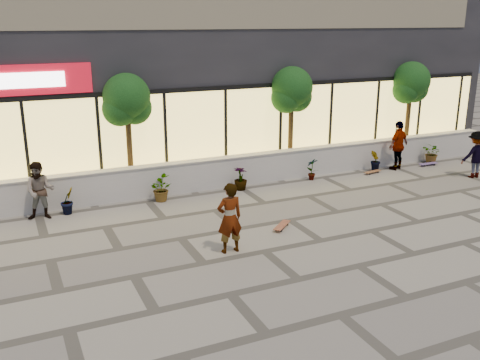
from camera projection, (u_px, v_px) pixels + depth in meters
name	position (u px, v px, depth m)	size (l,w,h in m)	color
ground	(359.00, 266.00, 12.46)	(80.00, 80.00, 0.00)	gray
planter_wall	(237.00, 170.00, 18.41)	(22.00, 0.42, 1.04)	#B9B6B0
retail_building	(182.00, 51.00, 22.12)	(24.00, 9.17, 8.50)	black
shrub_b	(68.00, 201.00, 15.71)	(0.45, 0.36, 0.81)	#103511
shrub_c	(160.00, 189.00, 16.82)	(0.73, 0.63, 0.81)	#103511
shrub_d	(241.00, 178.00, 17.93)	(0.45, 0.45, 0.81)	#103511
shrub_e	(312.00, 169.00, 19.04)	(0.43, 0.29, 0.81)	#103511
shrub_f	(376.00, 161.00, 20.15)	(0.45, 0.36, 0.81)	#103511
shrub_g	(432.00, 153.00, 21.25)	(0.73, 0.63, 0.81)	#103511
tree_midwest	(127.00, 103.00, 16.93)	(1.60, 1.50, 3.92)	#442F18
tree_mideast	(292.00, 92.00, 19.30)	(1.60, 1.50, 3.92)	#442F18
tree_east	(411.00, 85.00, 21.48)	(1.60, 1.50, 3.92)	#442F18
skater_center	(230.00, 218.00, 12.97)	(0.65, 0.43, 1.78)	white
skater_left	(40.00, 191.00, 15.16)	(0.82, 0.64, 1.69)	tan
skater_right_near	(398.00, 145.00, 20.22)	(1.10, 0.46, 1.88)	white
skater_right_far	(476.00, 155.00, 19.23)	(1.10, 0.63, 1.70)	maroon
skateboard_center	(282.00, 225.00, 14.69)	(0.77, 0.71, 0.10)	brown
skateboard_right_near	(373.00, 172.00, 19.90)	(0.76, 0.30, 0.09)	brown
skateboard_right_far	(428.00, 164.00, 20.97)	(0.82, 0.22, 0.10)	#604885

